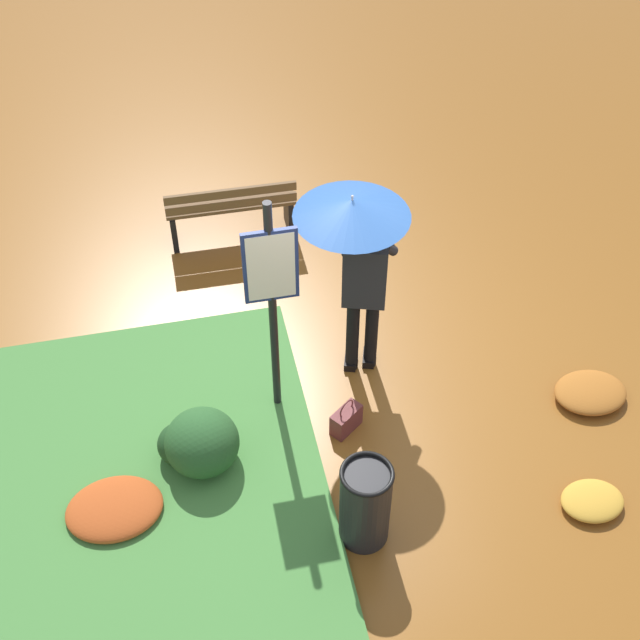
# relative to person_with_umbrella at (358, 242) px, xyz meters

# --- Properties ---
(ground_plane) EXTENTS (18.00, 18.00, 0.00)m
(ground_plane) POSITION_rel_person_with_umbrella_xyz_m (-0.07, 0.04, -1.55)
(ground_plane) COLOR brown
(grass_verge) EXTENTS (4.80, 4.00, 0.05)m
(grass_verge) POSITION_rel_person_with_umbrella_xyz_m (2.93, 1.07, -1.53)
(grass_verge) COLOR #47843D
(grass_verge) RESTS_ON ground_plane
(person_with_umbrella) EXTENTS (0.96, 0.96, 2.04)m
(person_with_umbrella) POSITION_rel_person_with_umbrella_xyz_m (0.00, 0.00, 0.00)
(person_with_umbrella) COLOR black
(person_with_umbrella) RESTS_ON ground_plane
(info_sign_post) EXTENTS (0.44, 0.07, 2.30)m
(info_sign_post) POSITION_rel_person_with_umbrella_xyz_m (0.78, 0.31, -0.11)
(info_sign_post) COLOR black
(info_sign_post) RESTS_ON ground_plane
(handbag) EXTENTS (0.32, 0.29, 0.37)m
(handbag) POSITION_rel_person_with_umbrella_xyz_m (0.24, 0.70, -1.42)
(handbag) COLOR brown
(handbag) RESTS_ON ground_plane
(park_bench) EXTENTS (1.40, 0.38, 0.75)m
(park_bench) POSITION_rel_person_with_umbrella_xyz_m (0.83, -2.18, -1.15)
(park_bench) COLOR black
(park_bench) RESTS_ON ground_plane
(trash_bin) EXTENTS (0.42, 0.42, 0.83)m
(trash_bin) POSITION_rel_person_with_umbrella_xyz_m (0.35, 1.76, -1.13)
(trash_bin) COLOR black
(trash_bin) RESTS_ON ground_plane
(shrub_cluster) EXTENTS (0.69, 0.63, 0.57)m
(shrub_cluster) POSITION_rel_person_with_umbrella_xyz_m (1.55, 0.79, -1.29)
(shrub_cluster) COLOR #285628
(shrub_cluster) RESTS_ON ground_plane
(leaf_pile_near_person) EXTENTS (0.79, 0.63, 0.17)m
(leaf_pile_near_person) POSITION_rel_person_with_umbrella_xyz_m (2.29, 1.17, -1.46)
(leaf_pile_near_person) COLOR #B74C1E
(leaf_pile_near_person) RESTS_ON ground_plane
(leaf_pile_by_bench) EXTENTS (0.67, 0.54, 0.15)m
(leaf_pile_by_bench) POSITION_rel_person_with_umbrella_xyz_m (-2.04, 0.83, -1.48)
(leaf_pile_by_bench) COLOR #A86023
(leaf_pile_by_bench) RESTS_ON ground_plane
(leaf_pile_far_path) EXTENTS (0.53, 0.42, 0.12)m
(leaf_pile_far_path) POSITION_rel_person_with_umbrella_xyz_m (-1.56, 1.91, -1.49)
(leaf_pile_far_path) COLOR gold
(leaf_pile_far_path) RESTS_ON ground_plane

